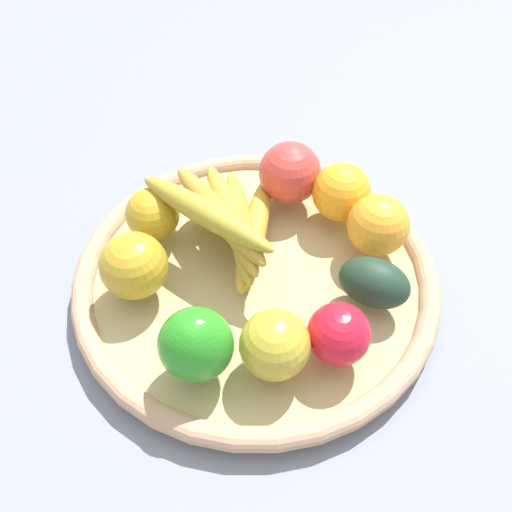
% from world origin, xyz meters
% --- Properties ---
extents(ground_plane, '(2.40, 2.40, 0.00)m').
position_xyz_m(ground_plane, '(0.00, 0.00, 0.00)').
color(ground_plane, slate).
rests_on(ground_plane, ground).
extents(basket, '(0.43, 0.43, 0.03)m').
position_xyz_m(basket, '(0.00, 0.00, 0.02)').
color(basket, tan).
rests_on(basket, ground_plane).
extents(banana_bunch, '(0.19, 0.19, 0.08)m').
position_xyz_m(banana_bunch, '(-0.04, 0.02, 0.08)').
color(banana_bunch, gold).
rests_on(banana_bunch, basket).
extents(bell_pepper, '(0.10, 0.10, 0.08)m').
position_xyz_m(bell_pepper, '(0.01, -0.14, 0.08)').
color(bell_pepper, '#288E20').
rests_on(bell_pepper, basket).
extents(apple_4, '(0.08, 0.08, 0.06)m').
position_xyz_m(apple_4, '(0.13, -0.06, 0.07)').
color(apple_4, red).
rests_on(apple_4, basket).
extents(avocado, '(0.08, 0.06, 0.05)m').
position_xyz_m(avocado, '(0.13, 0.02, 0.06)').
color(avocado, '#1D3423').
rests_on(avocado, basket).
extents(apple_3, '(0.08, 0.08, 0.06)m').
position_xyz_m(apple_3, '(-0.13, -0.01, 0.07)').
color(apple_3, '#B69420').
rests_on(apple_3, basket).
extents(orange_0, '(0.08, 0.08, 0.07)m').
position_xyz_m(orange_0, '(0.11, 0.10, 0.07)').
color(orange_0, orange).
rests_on(orange_0, basket).
extents(lemon_0, '(0.07, 0.08, 0.05)m').
position_xyz_m(lemon_0, '(-0.09, 0.05, 0.06)').
color(lemon_0, yellow).
rests_on(lemon_0, basket).
extents(apple_1, '(0.09, 0.09, 0.08)m').
position_xyz_m(apple_1, '(-0.02, 0.13, 0.07)').
color(apple_1, '#C93D36').
rests_on(apple_1, basket).
extents(apple_2, '(0.10, 0.10, 0.07)m').
position_xyz_m(apple_2, '(-0.10, -0.09, 0.07)').
color(apple_2, gold).
rests_on(apple_2, basket).
extents(apple_0, '(0.10, 0.10, 0.07)m').
position_xyz_m(apple_0, '(0.08, -0.10, 0.07)').
color(apple_0, gold).
rests_on(apple_0, basket).
extents(orange_1, '(0.09, 0.09, 0.07)m').
position_xyz_m(orange_1, '(0.05, 0.13, 0.07)').
color(orange_1, orange).
rests_on(orange_1, basket).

